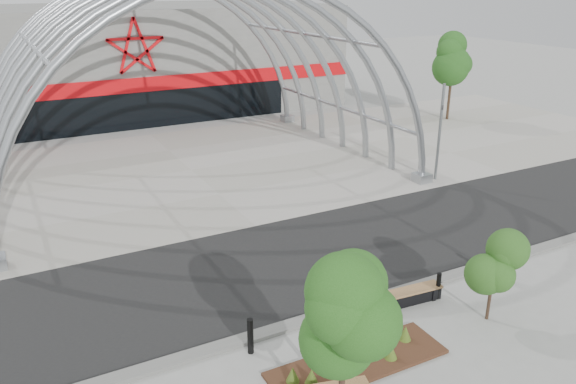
# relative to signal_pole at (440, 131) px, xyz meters

# --- Properties ---
(ground) EXTENTS (140.00, 140.00, 0.00)m
(ground) POSITION_rel_signal_pole_xyz_m (-10.92, -8.00, -2.66)
(ground) COLOR #989893
(ground) RESTS_ON ground
(road) EXTENTS (140.00, 7.00, 0.02)m
(road) POSITION_rel_signal_pole_xyz_m (-10.92, -4.50, -2.65)
(road) COLOR black
(road) RESTS_ON ground
(forecourt) EXTENTS (60.00, 17.00, 0.04)m
(forecourt) POSITION_rel_signal_pole_xyz_m (-10.92, 7.50, -2.64)
(forecourt) COLOR #A8A396
(forecourt) RESTS_ON ground
(kerb) EXTENTS (60.00, 0.50, 0.12)m
(kerb) POSITION_rel_signal_pole_xyz_m (-10.92, -8.25, -2.60)
(kerb) COLOR slate
(kerb) RESTS_ON ground
(arena_building) EXTENTS (34.00, 15.24, 8.00)m
(arena_building) POSITION_rel_signal_pole_xyz_m (-10.92, 25.45, 1.33)
(arena_building) COLOR slate
(arena_building) RESTS_ON ground
(vault_canopy) EXTENTS (20.80, 15.80, 20.36)m
(vault_canopy) POSITION_rel_signal_pole_xyz_m (-10.92, 7.50, -2.64)
(vault_canopy) COLOR #9BA0A5
(vault_canopy) RESTS_ON ground
(planting_bed) EXTENTS (5.16, 1.63, 0.54)m
(planting_bed) POSITION_rel_signal_pole_xyz_m (-12.35, -10.65, -2.53)
(planting_bed) COLOR #371D16
(planting_bed) RESTS_ON ground
(signal_pole) EXTENTS (0.32, 0.72, 5.08)m
(signal_pole) POSITION_rel_signal_pole_xyz_m (0.00, 0.00, 0.00)
(signal_pole) COLOR slate
(signal_pole) RESTS_ON ground
(street_tree_0) EXTENTS (1.88, 1.88, 4.30)m
(street_tree_0) POSITION_rel_signal_pole_xyz_m (-14.28, -12.84, 0.43)
(street_tree_0) COLOR black
(street_tree_0) RESTS_ON ground
(street_tree_1) EXTENTS (1.28, 1.28, 3.04)m
(street_tree_1) POSITION_rel_signal_pole_xyz_m (-7.45, -10.74, -0.48)
(street_tree_1) COLOR black
(street_tree_1) RESTS_ON ground
(bench_1) EXTENTS (2.37, 0.71, 0.49)m
(bench_1) POSITION_rel_signal_pole_xyz_m (-9.02, -8.86, -2.42)
(bench_1) COLOR black
(bench_1) RESTS_ON ground
(bollard_0) EXTENTS (0.15, 0.15, 0.91)m
(bollard_0) POSITION_rel_signal_pole_xyz_m (-13.52, -10.35, -2.20)
(bollard_0) COLOR black
(bollard_0) RESTS_ON ground
(bollard_1) EXTENTS (0.18, 0.18, 1.11)m
(bollard_1) POSITION_rel_signal_pole_xyz_m (-14.68, -8.83, -2.10)
(bollard_1) COLOR black
(bollard_1) RESTS_ON ground
(bollard_2) EXTENTS (0.17, 0.17, 1.07)m
(bollard_2) POSITION_rel_signal_pole_xyz_m (-11.77, -9.78, -2.12)
(bollard_2) COLOR black
(bollard_2) RESTS_ON ground
(bollard_3) EXTENTS (0.15, 0.15, 0.94)m
(bollard_3) POSITION_rel_signal_pole_xyz_m (-8.00, -9.09, -2.19)
(bollard_3) COLOR black
(bollard_3) RESTS_ON ground
(bollard_4) EXTENTS (0.16, 0.16, 0.98)m
(bollard_4) POSITION_rel_signal_pole_xyz_m (-5.19, -9.05, -2.17)
(bollard_4) COLOR black
(bollard_4) RESTS_ON ground
(bg_tree_1) EXTENTS (2.70, 2.70, 5.91)m
(bg_tree_1) POSITION_rel_signal_pole_xyz_m (10.08, 10.00, 1.59)
(bg_tree_1) COLOR black
(bg_tree_1) RESTS_ON ground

